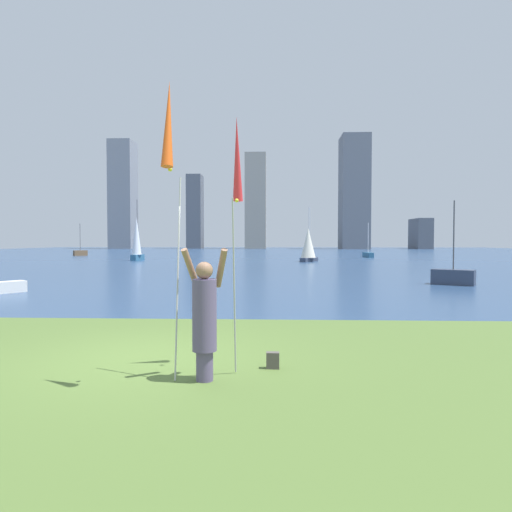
# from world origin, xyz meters

# --- Properties ---
(ground) EXTENTS (120.00, 138.00, 0.12)m
(ground) POSITION_xyz_m (0.00, 50.95, -0.06)
(ground) COLOR #4C662D
(person) EXTENTS (0.69, 0.51, 1.89)m
(person) POSITION_xyz_m (1.24, -1.21, 0.93)
(person) COLOR #594C72
(person) RESTS_ON ground
(kite_flag_left) EXTENTS (0.16, 0.94, 4.11)m
(kite_flag_left) POSITION_xyz_m (0.83, -1.57, 3.42)
(kite_flag_left) COLOR #B2B2B7
(kite_flag_left) RESTS_ON ground
(kite_flag_right) EXTENTS (0.16, 1.00, 3.88)m
(kite_flag_right) POSITION_xyz_m (1.65, -0.53, 3.16)
(kite_flag_right) COLOR #B2B2B7
(kite_flag_right) RESTS_ON ground
(bag) EXTENTS (0.20, 0.13, 0.25)m
(bag) POSITION_xyz_m (2.20, -0.56, 0.13)
(bag) COLOR #4C4742
(bag) RESTS_ON ground
(sailboat_0) EXTENTS (0.74, 3.14, 4.04)m
(sailboat_0) POSITION_xyz_m (13.07, 46.04, 0.35)
(sailboat_0) COLOR #2D6084
(sailboat_0) RESTS_ON ground
(sailboat_1) EXTENTS (1.99, 2.70, 5.12)m
(sailboat_1) POSITION_xyz_m (5.32, 35.03, 1.58)
(sailboat_1) COLOR #333D51
(sailboat_1) RESTS_ON ground
(sailboat_2) EXTENTS (1.93, 1.57, 3.77)m
(sailboat_2) POSITION_xyz_m (10.23, 13.15, 0.36)
(sailboat_2) COLOR #333D51
(sailboat_2) RESTS_ON ground
(sailboat_3) EXTENTS (1.07, 1.91, 5.97)m
(sailboat_3) POSITION_xyz_m (-11.34, 36.62, 2.08)
(sailboat_3) COLOR #2D6084
(sailboat_3) RESTS_ON ground
(sailboat_7) EXTENTS (1.67, 1.61, 4.13)m
(sailboat_7) POSITION_xyz_m (-22.84, 50.03, 0.38)
(sailboat_7) COLOR brown
(sailboat_7) RESTS_ON ground
(skyline_tower_0) EXTENTS (5.44, 6.40, 25.60)m
(skyline_tower_0) POSITION_xyz_m (-34.15, 100.42, 12.80)
(skyline_tower_0) COLOR gray
(skyline_tower_0) RESTS_ON ground
(skyline_tower_1) EXTENTS (3.50, 5.10, 17.66)m
(skyline_tower_1) POSITION_xyz_m (-17.12, 102.09, 8.83)
(skyline_tower_1) COLOR #565B66
(skyline_tower_1) RESTS_ON ground
(skyline_tower_2) EXTENTS (4.91, 6.23, 22.44)m
(skyline_tower_2) POSITION_xyz_m (-2.41, 101.39, 11.22)
(skyline_tower_2) COLOR gray
(skyline_tower_2) RESTS_ON ground
(skyline_tower_3) EXTENTS (6.23, 7.80, 25.78)m
(skyline_tower_3) POSITION_xyz_m (20.33, 98.18, 12.89)
(skyline_tower_3) COLOR slate
(skyline_tower_3) RESTS_ON ground
(skyline_tower_4) EXTENTS (3.44, 8.00, 6.99)m
(skyline_tower_4) POSITION_xyz_m (36.04, 100.00, 3.50)
(skyline_tower_4) COLOR #565B66
(skyline_tower_4) RESTS_ON ground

